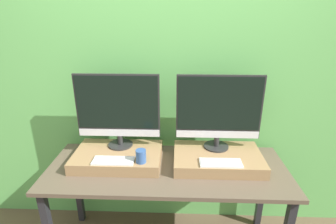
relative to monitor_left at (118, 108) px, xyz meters
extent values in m
cube|color=#66B75B|center=(0.38, 0.24, 0.13)|extent=(8.00, 0.04, 2.60)
cube|color=brown|center=(0.38, -0.17, -0.41)|extent=(1.76, 0.67, 0.03)
cube|color=#232328|center=(-0.44, 0.11, -0.80)|extent=(0.05, 0.05, 0.74)
cube|color=#232328|center=(1.20, 0.11, -0.80)|extent=(0.05, 0.05, 0.74)
cube|color=#99754C|center=(0.00, -0.10, -0.35)|extent=(0.65, 0.42, 0.09)
cylinder|color=#282828|center=(0.00, 0.00, -0.30)|extent=(0.19, 0.19, 0.01)
cylinder|color=#282828|center=(0.00, 0.00, -0.26)|extent=(0.04, 0.04, 0.07)
cube|color=#282828|center=(0.00, 0.00, 0.02)|extent=(0.63, 0.02, 0.49)
cube|color=black|center=(0.00, -0.01, 0.05)|extent=(0.61, 0.00, 0.41)
cube|color=silver|center=(0.00, -0.01, -0.20)|extent=(0.62, 0.00, 0.06)
cube|color=silver|center=(0.00, -0.24, -0.30)|extent=(0.29, 0.12, 0.01)
cube|color=silver|center=(0.00, -0.24, -0.30)|extent=(0.28, 0.10, 0.00)
cylinder|color=#335693|center=(0.20, -0.24, -0.26)|extent=(0.07, 0.07, 0.09)
cube|color=#99754C|center=(0.75, -0.10, -0.35)|extent=(0.65, 0.42, 0.09)
cylinder|color=#282828|center=(0.75, 0.00, -0.30)|extent=(0.19, 0.19, 0.01)
cylinder|color=#282828|center=(0.75, 0.00, -0.26)|extent=(0.04, 0.04, 0.07)
cube|color=#282828|center=(0.75, 0.00, 0.02)|extent=(0.63, 0.02, 0.49)
cube|color=black|center=(0.75, -0.01, 0.05)|extent=(0.61, 0.00, 0.41)
cube|color=silver|center=(0.75, -0.01, -0.20)|extent=(0.62, 0.00, 0.06)
cube|color=silver|center=(0.75, -0.24, -0.30)|extent=(0.29, 0.12, 0.01)
cube|color=silver|center=(0.75, -0.24, -0.30)|extent=(0.28, 0.10, 0.00)
camera|label=1|loc=(0.45, -1.83, 0.67)|focal=28.00mm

